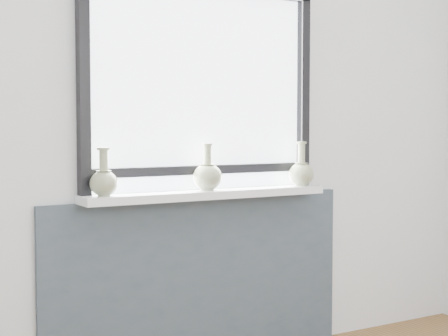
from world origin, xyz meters
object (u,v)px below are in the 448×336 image
vase_b (208,175)px  vase_c (301,172)px  windowsill (208,194)px  vase_a (104,181)px

vase_b → vase_c: bearing=-1.9°
windowsill → vase_a: vase_a is taller
vase_b → vase_c: (0.57, -0.02, -0.00)m
vase_a → vase_c: 1.12m
windowsill → vase_a: size_ratio=5.89×
windowsill → vase_c: bearing=-2.9°
windowsill → vase_c: 0.57m
vase_b → windowsill: bearing=51.3°
windowsill → vase_a: 0.57m
vase_a → vase_b: size_ratio=0.95×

